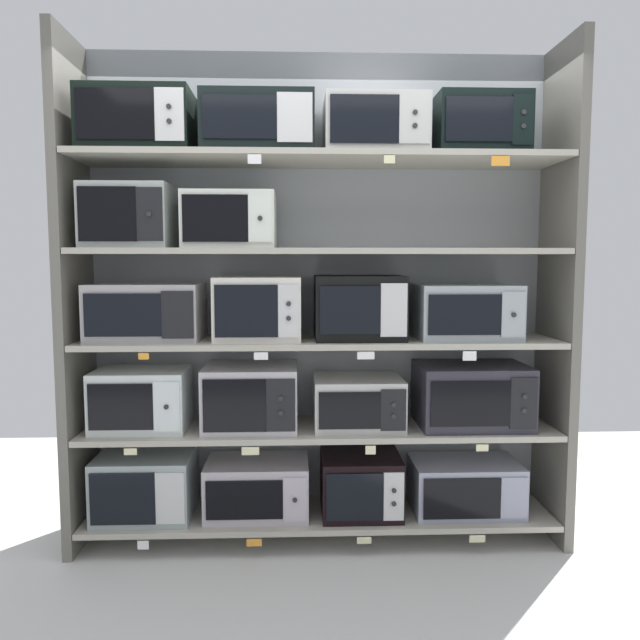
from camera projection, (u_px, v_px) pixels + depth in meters
The scene contains 41 objects.
back_panel at pixel (318, 294), 3.52m from camera, with size 2.70×0.04×2.64m, color #9EA3A8.
upright_left at pixel (74, 297), 3.21m from camera, with size 0.05×0.48×2.64m, color #68645B.
upright_right at pixel (559, 296), 3.31m from camera, with size 0.05×0.48×2.64m, color #68645B.
shelf_0 at pixel (320, 514), 3.38m from camera, with size 2.50×0.48×0.03m, color #ADA899.
microwave_0 at pixel (146, 485), 3.32m from camera, with size 0.50×0.41×0.33m.
microwave_1 at pixel (257, 487), 3.34m from camera, with size 0.55×0.38×0.29m.
microwave_2 at pixel (360, 483), 3.36m from camera, with size 0.42×0.41×0.32m.
microwave_3 at pixel (465, 486), 3.39m from camera, with size 0.58×0.37×0.27m.
price_tag_0 at pixel (143, 545), 3.10m from camera, with size 0.06×0.00×0.04m, color white.
price_tag_1 at pixel (254, 543), 3.12m from camera, with size 0.08×0.00×0.04m, color orange.
price_tag_2 at pixel (364, 540), 3.14m from camera, with size 0.07×0.00×0.03m, color beige.
price_tag_3 at pixel (477, 539), 3.17m from camera, with size 0.08×0.00×0.04m, color beige.
shelf_1 at pixel (320, 429), 3.33m from camera, with size 2.50×0.48×0.03m, color #ADA899.
microwave_4 at pixel (142, 399), 3.27m from camera, with size 0.49×0.36×0.32m.
microwave_5 at pixel (251, 397), 3.30m from camera, with size 0.49×0.43×0.33m.
microwave_6 at pixel (358, 402), 3.32m from camera, with size 0.47×0.40×0.27m.
microwave_7 at pixel (472, 395), 3.34m from camera, with size 0.58×0.43×0.33m.
price_tag_4 at pixel (130, 452), 3.06m from camera, with size 0.06×0.00×0.03m, color beige.
price_tag_5 at pixel (250, 451), 3.08m from camera, with size 0.09×0.00×0.04m, color beige.
price_tag_6 at pixel (371, 450), 3.10m from camera, with size 0.05×0.00×0.04m, color beige.
price_tag_7 at pixel (482, 448), 3.12m from camera, with size 0.06×0.00×0.03m, color beige.
shelf_2 at pixel (320, 342), 3.29m from camera, with size 2.50×0.48×0.03m, color #ADA899.
microwave_8 at pixel (147, 312), 3.23m from camera, with size 0.57×0.40×0.29m.
microwave_9 at pixel (258, 308), 3.25m from camera, with size 0.45×0.40×0.33m.
microwave_10 at pixel (359, 307), 3.27m from camera, with size 0.46×0.40×0.33m.
microwave_11 at pixel (465, 311), 3.30m from camera, with size 0.52×0.42×0.29m.
price_tag_8 at pixel (144, 356), 3.01m from camera, with size 0.05×0.00×0.03m, color orange.
price_tag_9 at pixel (261, 356), 3.03m from camera, with size 0.07×0.00×0.04m, color white.
price_tag_10 at pixel (366, 356), 3.05m from camera, with size 0.09×0.00×0.04m, color white.
price_tag_11 at pixel (470, 356), 3.07m from camera, with size 0.07×0.00×0.05m, color white.
shelf_3 at pixel (320, 252), 3.24m from camera, with size 2.50×0.48×0.03m, color #ADA899.
microwave_12 at pixel (131, 217), 3.18m from camera, with size 0.43×0.44×0.32m.
microwave_13 at pixel (230, 221), 3.20m from camera, with size 0.46×0.40×0.29m.
shelf_4 at pixel (320, 159), 3.19m from camera, with size 2.50×0.48×0.03m, color #ADA899.
microwave_14 at pixel (140, 124), 3.14m from camera, with size 0.54×0.44×0.31m.
microwave_15 at pixel (259, 126), 3.16m from camera, with size 0.56×0.43×0.29m.
microwave_16 at pixel (374, 128), 3.19m from camera, with size 0.52×0.42×0.29m.
microwave_17 at pixel (478, 127), 3.21m from camera, with size 0.46×0.37×0.30m.
price_tag_12 at pixel (254, 159), 2.94m from camera, with size 0.06×0.00×0.04m, color white.
price_tag_13 at pixel (389, 159), 2.97m from camera, with size 0.05×0.00×0.04m, color beige.
price_tag_14 at pixel (501, 161), 2.99m from camera, with size 0.09×0.00×0.05m, color orange.
Camera 1 is at (-0.12, -3.26, 1.51)m, focal length 34.78 mm.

